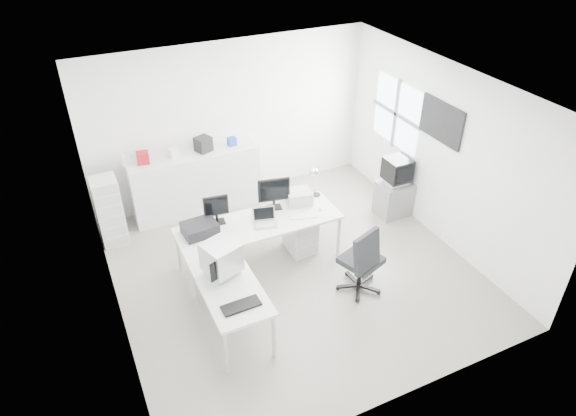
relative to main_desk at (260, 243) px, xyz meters
name	(u,v)px	position (x,y,z in m)	size (l,w,h in m)	color
floor	(294,270)	(0.38, -0.38, -0.38)	(5.00, 5.00, 0.01)	#B4B0A1
ceiling	(295,91)	(0.38, -0.38, 2.42)	(5.00, 5.00, 0.01)	white
back_wall	(231,122)	(0.38, 2.12, 1.02)	(5.00, 0.02, 2.80)	white
left_wall	(103,238)	(-2.12, -0.38, 1.02)	(0.02, 5.00, 2.80)	white
right_wall	(442,154)	(2.88, -0.38, 1.02)	(0.02, 5.00, 2.80)	white
window	(396,114)	(2.86, 0.82, 1.23)	(0.02, 1.20, 1.10)	white
wall_picture	(441,122)	(2.85, -0.28, 1.52)	(0.04, 0.90, 0.60)	black
main_desk	(260,243)	(0.00, 0.00, 0.00)	(2.40, 0.80, 0.75)	silver
side_desk	(231,308)	(-0.85, -1.10, 0.00)	(0.70, 1.40, 0.75)	silver
drawer_pedestal	(300,233)	(0.70, 0.05, -0.08)	(0.40, 0.50, 0.60)	silver
inkjet_printer	(200,229)	(-0.85, 0.10, 0.46)	(0.47, 0.37, 0.17)	black
lcd_monitor_small	(216,210)	(-0.55, 0.25, 0.60)	(0.36, 0.20, 0.45)	black
lcd_monitor_large	(274,194)	(0.35, 0.25, 0.62)	(0.48, 0.19, 0.50)	black
laptop	(265,219)	(0.05, -0.10, 0.48)	(0.31, 0.31, 0.20)	#B7B7BA
white_keyboard	(304,216)	(0.65, -0.15, 0.38)	(0.41, 0.13, 0.02)	silver
white_mouse	(320,209)	(0.95, -0.10, 0.40)	(0.06, 0.06, 0.06)	silver
laser_printer	(299,197)	(0.75, 0.22, 0.48)	(0.37, 0.32, 0.21)	#B0B0B0
desk_lamp	(317,181)	(1.10, 0.30, 0.63)	(0.17, 0.17, 0.51)	silver
crt_monitor	(221,258)	(-0.85, -0.85, 0.63)	(0.44, 0.44, 0.51)	#B7B7BA
black_keyboard	(241,306)	(-0.85, -1.50, 0.39)	(0.46, 0.18, 0.03)	black
office_chair	(361,257)	(1.05, -1.13, 0.19)	(0.65, 0.65, 1.13)	#292B2E
tv_cabinet	(394,198)	(2.60, 0.27, -0.07)	(0.55, 0.45, 0.61)	slate
crt_tv	(397,172)	(2.60, 0.27, 0.46)	(0.50, 0.48, 0.45)	black
sideboard	(196,182)	(-0.42, 1.86, 0.17)	(2.19, 0.55, 1.09)	silver
clutter_box_a	(143,158)	(-1.22, 1.86, 0.82)	(0.19, 0.17, 0.19)	#A2171C
clutter_box_b	(174,153)	(-0.72, 1.86, 0.80)	(0.15, 0.13, 0.15)	silver
clutter_box_c	(203,144)	(-0.22, 1.86, 0.84)	(0.25, 0.22, 0.25)	black
clutter_box_d	(232,141)	(0.28, 1.86, 0.79)	(0.14, 0.12, 0.14)	#183EAC
clutter_bottle	(123,160)	(-1.52, 1.90, 0.83)	(0.07, 0.07, 0.22)	silver
filing_cabinet	(110,211)	(-1.90, 1.54, 0.18)	(0.39, 0.46, 1.11)	silver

